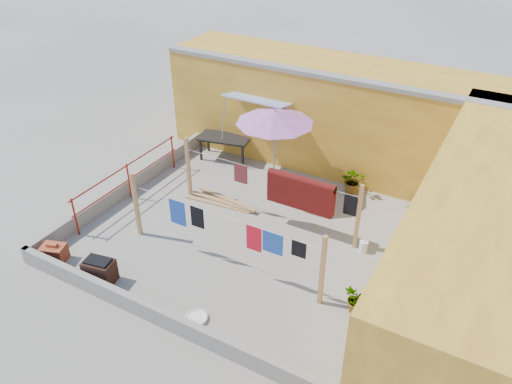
{
  "coord_description": "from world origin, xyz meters",
  "views": [
    {
      "loc": [
        5.14,
        -8.9,
        7.82
      ],
      "look_at": [
        -0.03,
        0.3,
        1.1
      ],
      "focal_mm": 35.0,
      "sensor_mm": 36.0,
      "label": 1
    }
  ],
  "objects_px": {
    "green_hose": "(416,208)",
    "plant_back_a": "(353,180)",
    "patio_umbrella": "(275,117)",
    "brick_stack": "(54,253)",
    "outdoor_table": "(225,139)",
    "water_jug_a": "(364,246)",
    "water_jug_b": "(400,242)",
    "white_basin": "(196,318)",
    "brazier": "(100,271)"
  },
  "relations": [
    {
      "from": "water_jug_a",
      "to": "green_hose",
      "type": "height_order",
      "value": "water_jug_a"
    },
    {
      "from": "brick_stack",
      "to": "plant_back_a",
      "type": "relative_size",
      "value": 0.85
    },
    {
      "from": "patio_umbrella",
      "to": "water_jug_b",
      "type": "bearing_deg",
      "value": -11.64
    },
    {
      "from": "patio_umbrella",
      "to": "water_jug_a",
      "type": "distance_m",
      "value": 4.14
    },
    {
      "from": "water_jug_a",
      "to": "green_hose",
      "type": "relative_size",
      "value": 0.67
    },
    {
      "from": "outdoor_table",
      "to": "brick_stack",
      "type": "bearing_deg",
      "value": -97.43
    },
    {
      "from": "white_basin",
      "to": "water_jug_b",
      "type": "height_order",
      "value": "water_jug_b"
    },
    {
      "from": "white_basin",
      "to": "water_jug_b",
      "type": "bearing_deg",
      "value": 55.81
    },
    {
      "from": "green_hose",
      "to": "brick_stack",
      "type": "bearing_deg",
      "value": -137.67
    },
    {
      "from": "water_jug_a",
      "to": "plant_back_a",
      "type": "bearing_deg",
      "value": 115.63
    },
    {
      "from": "patio_umbrella",
      "to": "green_hose",
      "type": "relative_size",
      "value": 5.37
    },
    {
      "from": "outdoor_table",
      "to": "green_hose",
      "type": "xyz_separation_m",
      "value": [
        6.2,
        0.07,
        -0.65
      ]
    },
    {
      "from": "brazier",
      "to": "patio_umbrella",
      "type": "bearing_deg",
      "value": 73.16
    },
    {
      "from": "green_hose",
      "to": "water_jug_a",
      "type": "bearing_deg",
      "value": -105.65
    },
    {
      "from": "outdoor_table",
      "to": "green_hose",
      "type": "distance_m",
      "value": 6.24
    },
    {
      "from": "green_hose",
      "to": "plant_back_a",
      "type": "distance_m",
      "value": 1.9
    },
    {
      "from": "patio_umbrella",
      "to": "brick_stack",
      "type": "relative_size",
      "value": 4.0
    },
    {
      "from": "outdoor_table",
      "to": "brazier",
      "type": "xyz_separation_m",
      "value": [
        0.67,
        -6.33,
        -0.39
      ]
    },
    {
      "from": "outdoor_table",
      "to": "water_jug_b",
      "type": "distance_m",
      "value": 6.53
    },
    {
      "from": "brick_stack",
      "to": "plant_back_a",
      "type": "xyz_separation_m",
      "value": [
        5.16,
        6.4,
        0.18
      ]
    },
    {
      "from": "brick_stack",
      "to": "white_basin",
      "type": "bearing_deg",
      "value": 1.19
    },
    {
      "from": "patio_umbrella",
      "to": "outdoor_table",
      "type": "relative_size",
      "value": 1.52
    },
    {
      "from": "patio_umbrella",
      "to": "white_basin",
      "type": "xyz_separation_m",
      "value": [
        0.95,
        -5.27,
        -2.27
      ]
    },
    {
      "from": "water_jug_a",
      "to": "water_jug_b",
      "type": "distance_m",
      "value": 0.94
    },
    {
      "from": "patio_umbrella",
      "to": "water_jug_b",
      "type": "relative_size",
      "value": 7.09
    },
    {
      "from": "green_hose",
      "to": "white_basin",
      "type": "bearing_deg",
      "value": -115.16
    },
    {
      "from": "brick_stack",
      "to": "water_jug_a",
      "type": "xyz_separation_m",
      "value": [
        6.34,
        3.95,
        -0.07
      ]
    },
    {
      "from": "brick_stack",
      "to": "water_jug_b",
      "type": "relative_size",
      "value": 1.77
    },
    {
      "from": "water_jug_a",
      "to": "water_jug_b",
      "type": "relative_size",
      "value": 0.88
    },
    {
      "from": "white_basin",
      "to": "green_hose",
      "type": "distance_m",
      "value": 6.98
    },
    {
      "from": "white_basin",
      "to": "green_hose",
      "type": "height_order",
      "value": "white_basin"
    },
    {
      "from": "brazier",
      "to": "water_jug_a",
      "type": "bearing_deg",
      "value": 39.14
    },
    {
      "from": "brazier",
      "to": "water_jug_a",
      "type": "xyz_separation_m",
      "value": [
        4.85,
        3.95,
        -0.15
      ]
    },
    {
      "from": "green_hose",
      "to": "plant_back_a",
      "type": "xyz_separation_m",
      "value": [
        -1.86,
        -0.0,
        0.36
      ]
    },
    {
      "from": "brick_stack",
      "to": "brazier",
      "type": "height_order",
      "value": "brazier"
    },
    {
      "from": "outdoor_table",
      "to": "white_basin",
      "type": "height_order",
      "value": "outdoor_table"
    },
    {
      "from": "plant_back_a",
      "to": "brick_stack",
      "type": "bearing_deg",
      "value": -128.89
    },
    {
      "from": "patio_umbrella",
      "to": "green_hose",
      "type": "height_order",
      "value": "patio_umbrella"
    },
    {
      "from": "green_hose",
      "to": "plant_back_a",
      "type": "relative_size",
      "value": 0.64
    },
    {
      "from": "water_jug_a",
      "to": "plant_back_a",
      "type": "height_order",
      "value": "plant_back_a"
    },
    {
      "from": "outdoor_table",
      "to": "white_basin",
      "type": "distance_m",
      "value": 7.06
    },
    {
      "from": "water_jug_a",
      "to": "outdoor_table",
      "type": "bearing_deg",
      "value": 156.66
    },
    {
      "from": "brazier",
      "to": "water_jug_a",
      "type": "distance_m",
      "value": 6.25
    },
    {
      "from": "white_basin",
      "to": "plant_back_a",
      "type": "relative_size",
      "value": 0.62
    },
    {
      "from": "white_basin",
      "to": "brazier",
      "type": "bearing_deg",
      "value": -178.12
    },
    {
      "from": "water_jug_b",
      "to": "green_hose",
      "type": "height_order",
      "value": "water_jug_b"
    },
    {
      "from": "outdoor_table",
      "to": "plant_back_a",
      "type": "relative_size",
      "value": 2.26
    },
    {
      "from": "white_basin",
      "to": "water_jug_b",
      "type": "distance_m",
      "value": 5.38
    },
    {
      "from": "outdoor_table",
      "to": "white_basin",
      "type": "bearing_deg",
      "value": -62.61
    },
    {
      "from": "brick_stack",
      "to": "brazier",
      "type": "distance_m",
      "value": 1.49
    }
  ]
}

